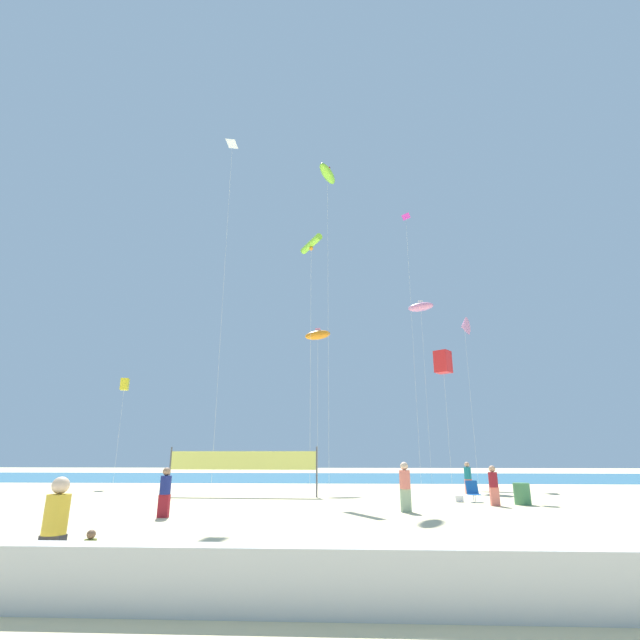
{
  "coord_description": "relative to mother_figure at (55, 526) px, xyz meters",
  "views": [
    {
      "loc": [
        2.85,
        -16.27,
        2.01
      ],
      "look_at": [
        1.71,
        6.16,
        8.55
      ],
      "focal_mm": 26.02,
      "sensor_mm": 36.0,
      "label": 1
    }
  ],
  "objects": [
    {
      "name": "toddler_figure",
      "position": [
        0.63,
        0.01,
        -0.44
      ],
      "size": [
        0.19,
        0.19,
        0.83
      ],
      "rotation": [
        0.0,
        0.0,
        -0.05
      ],
      "color": "#7A3872",
      "rests_on": "ground"
    },
    {
      "name": "beachgoer_teal_shirt",
      "position": [
        11.42,
        18.74,
        -0.01
      ],
      "size": [
        0.37,
        0.37,
        1.63
      ],
      "rotation": [
        0.0,
        0.0,
        2.91
      ],
      "color": "#EA7260",
      "rests_on": "ground"
    },
    {
      "name": "ground_plane",
      "position": [
        1.92,
        8.26,
        -0.88
      ],
      "size": [
        120.0,
        120.0,
        0.0
      ],
      "primitive_type": "plane",
      "color": "beige"
    },
    {
      "name": "kite_white_diamond",
      "position": [
        -2.0,
        16.69,
        19.7
      ],
      "size": [
        0.97,
        0.97,
        21.18
      ],
      "color": "silver",
      "rests_on": "ground"
    },
    {
      "name": "mother_figure",
      "position": [
        0.0,
        0.0,
        0.0
      ],
      "size": [
        0.38,
        0.38,
        1.66
      ],
      "rotation": [
        0.0,
        0.0,
        -0.19
      ],
      "color": "#2D2D33",
      "rests_on": "ground"
    },
    {
      "name": "kite_lime_tube",
      "position": [
        2.93,
        17.62,
        13.36
      ],
      "size": [
        1.45,
        2.17,
        14.5
      ],
      "color": "silver",
      "rests_on": "ground"
    },
    {
      "name": "kite_red_box",
      "position": [
        11.29,
        22.19,
        6.95
      ],
      "size": [
        1.27,
        1.27,
        8.56
      ],
      "color": "silver",
      "rests_on": "ground"
    },
    {
      "name": "kite_pink_delta",
      "position": [
        13.75,
        25.47,
        10.22
      ],
      "size": [
        1.11,
        1.37,
        11.77
      ],
      "color": "silver",
      "rests_on": "ground"
    },
    {
      "name": "beachgoer_maroon_shirt",
      "position": [
        10.91,
        12.58,
        -0.04
      ],
      "size": [
        0.36,
        0.36,
        1.58
      ],
      "rotation": [
        0.0,
        0.0,
        0.24
      ],
      "color": "#EA7260",
      "rests_on": "ground"
    },
    {
      "name": "ocean_band",
      "position": [
        1.92,
        37.3,
        -0.88
      ],
      "size": [
        120.0,
        20.0,
        0.01
      ],
      "primitive_type": "cube",
      "color": "teal",
      "rests_on": "ground"
    },
    {
      "name": "beachgoer_navy_shirt",
      "position": [
        -1.29,
        8.29,
        -0.03
      ],
      "size": [
        0.36,
        0.36,
        1.59
      ],
      "rotation": [
        0.0,
        0.0,
        3.63
      ],
      "color": "maroon",
      "rests_on": "ground"
    },
    {
      "name": "kite_pink_inflatable",
      "position": [
        11.07,
        27.8,
        12.52
      ],
      "size": [
        2.16,
        1.14,
        13.97
      ],
      "color": "silver",
      "rests_on": "ground"
    },
    {
      "name": "beachgoer_coral_shirt",
      "position": [
        6.99,
        10.26,
        0.05
      ],
      "size": [
        0.4,
        0.4,
        1.75
      ],
      "rotation": [
        0.0,
        0.0,
        0.35
      ],
      "color": "#99B28C",
      "rests_on": "ground"
    },
    {
      "name": "kite_magenta_diamond",
      "position": [
        9.68,
        23.94,
        18.04
      ],
      "size": [
        0.76,
        0.77,
        19.65
      ],
      "color": "silver",
      "rests_on": "ground"
    },
    {
      "name": "kite_orange_inflatable",
      "position": [
        3.12,
        21.64,
        8.72
      ],
      "size": [
        1.92,
        1.15,
        10.09
      ],
      "color": "silver",
      "rests_on": "ground"
    },
    {
      "name": "trash_barrel",
      "position": [
        12.2,
        13.09,
        -0.45
      ],
      "size": [
        0.67,
        0.67,
        0.86
      ],
      "primitive_type": "cylinder",
      "color": "#3F7F4C",
      "rests_on": "ground"
    },
    {
      "name": "folding_beach_chair",
      "position": [
        10.46,
        14.22,
        -0.42
      ],
      "size": [
        0.52,
        0.65,
        0.89
      ],
      "rotation": [
        0.0,
        0.0,
        -0.2
      ],
      "color": "#1959B2",
      "rests_on": "ground"
    },
    {
      "name": "boardwalk_ledge",
      "position": [
        1.92,
        -1.2,
        -0.47
      ],
      "size": [
        28.0,
        0.44,
        0.83
      ],
      "primitive_type": "cube",
      "color": "beige",
      "rests_on": "ground"
    },
    {
      "name": "kite_lime_inflatable",
      "position": [
        3.88,
        19.47,
        19.48
      ],
      "size": [
        1.46,
        2.1,
        20.94
      ],
      "color": "silver",
      "rests_on": "ground"
    },
    {
      "name": "kite_yellow_box",
      "position": [
        -10.37,
        23.3,
        5.79
      ],
      "size": [
        0.61,
        0.61,
        7.09
      ],
      "color": "silver",
      "rests_on": "ground"
    },
    {
      "name": "volleyball_net",
      "position": [
        -0.41,
        16.37,
        0.75
      ],
      "size": [
        7.66,
        0.45,
        2.4
      ],
      "color": "#4C4C51",
      "rests_on": "ground"
    },
    {
      "name": "beach_handbag",
      "position": [
        9.82,
        14.14,
        -0.75
      ],
      "size": [
        0.34,
        0.17,
        0.27
      ],
      "primitive_type": "cube",
      "color": "white",
      "rests_on": "ground"
    }
  ]
}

